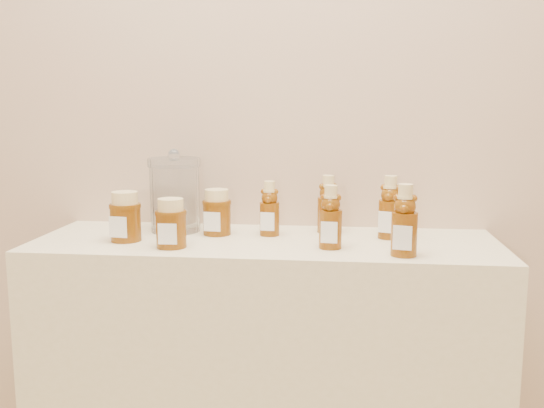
% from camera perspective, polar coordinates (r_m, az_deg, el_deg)
% --- Properties ---
extents(wall_back, '(3.50, 0.02, 2.70)m').
position_cam_1_polar(wall_back, '(1.74, 0.16, 12.72)').
color(wall_back, tan).
rests_on(wall_back, ground).
extents(display_table, '(1.20, 0.40, 0.90)m').
position_cam_1_polar(display_table, '(1.73, -0.60, -18.13)').
color(display_table, beige).
rests_on(display_table, ground).
extents(bear_bottle_back_left, '(0.06, 0.06, 0.17)m').
position_cam_1_polar(bear_bottle_back_left, '(1.62, -0.23, -0.07)').
color(bear_bottle_back_left, '#5D2D07').
rests_on(bear_bottle_back_left, display_table).
extents(bear_bottle_back_mid, '(0.08, 0.08, 0.18)m').
position_cam_1_polar(bear_bottle_back_mid, '(1.66, 5.29, 0.35)').
color(bear_bottle_back_mid, '#5D2D07').
rests_on(bear_bottle_back_mid, display_table).
extents(bear_bottle_back_right, '(0.08, 0.08, 0.19)m').
position_cam_1_polar(bear_bottle_back_right, '(1.61, 11.06, 0.09)').
color(bear_bottle_back_right, '#5D2D07').
rests_on(bear_bottle_back_right, display_table).
extents(bear_bottle_front_left, '(0.07, 0.07, 0.18)m').
position_cam_1_polar(bear_bottle_front_left, '(1.48, 5.54, -0.82)').
color(bear_bottle_front_left, '#5D2D07').
rests_on(bear_bottle_front_left, display_table).
extents(bear_bottle_front_right, '(0.08, 0.08, 0.19)m').
position_cam_1_polar(bear_bottle_front_right, '(1.43, 12.39, -1.06)').
color(bear_bottle_front_right, '#5D2D07').
rests_on(bear_bottle_front_right, display_table).
extents(honey_jar_left, '(0.09, 0.09, 0.13)m').
position_cam_1_polar(honey_jar_left, '(1.60, -13.63, -1.14)').
color(honey_jar_left, '#5D2D07').
rests_on(honey_jar_left, display_table).
extents(honey_jar_back, '(0.09, 0.09, 0.12)m').
position_cam_1_polar(honey_jar_back, '(1.64, -5.21, -0.75)').
color(honey_jar_back, '#5D2D07').
rests_on(honey_jar_back, display_table).
extents(honey_jar_front, '(0.08, 0.08, 0.12)m').
position_cam_1_polar(honey_jar_front, '(1.50, -9.48, -1.78)').
color(honey_jar_front, '#5D2D07').
rests_on(honey_jar_front, display_table).
extents(glass_canister, '(0.17, 0.17, 0.22)m').
position_cam_1_polar(glass_canister, '(1.69, -9.13, 1.16)').
color(glass_canister, white).
rests_on(glass_canister, display_table).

